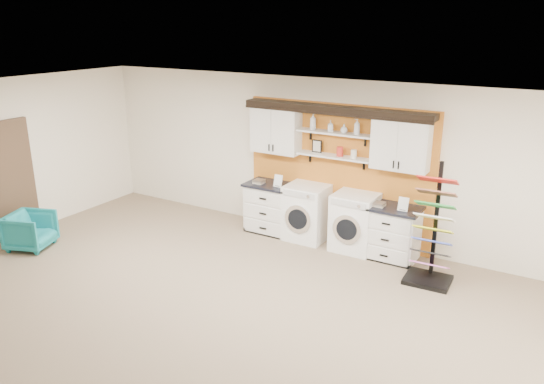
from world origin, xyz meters
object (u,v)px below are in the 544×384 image
Objects in this scene: washer at (307,212)px; dryer at (355,222)px; base_cabinet_right at (391,232)px; base_cabinet_left at (272,207)px; armchair at (30,231)px; sample_rack at (431,247)px.

dryer is at bearing 0.00° from washer.
base_cabinet_right is at bearing 0.31° from dryer.
armchair is (-3.14, -2.76, -0.14)m from base_cabinet_left.
base_cabinet_right is at bearing 0.13° from washer.
base_cabinet_right reaches higher than armchair.
washer is at bearing -75.26° from armchair.
base_cabinet_right is 0.91× the size of washer.
base_cabinet_left is 1.62m from dryer.
washer is at bearing -0.27° from base_cabinet_left.
sample_rack reaches higher than armchair.
base_cabinet_left is 3.08m from sample_rack.
sample_rack is (0.77, -0.52, 0.12)m from base_cabinet_right.
base_cabinet_right is 1.54m from washer.
base_cabinet_left is 1.35× the size of armchair.
sample_rack reaches higher than base_cabinet_left.
base_cabinet_left is 2.26m from base_cabinet_right.
sample_rack is (1.41, -0.52, 0.07)m from dryer.
sample_rack reaches higher than washer.
sample_rack is 2.63× the size of armchair.
washer reaches higher than dryer.
dryer is (1.62, -0.00, 0.04)m from base_cabinet_left.
base_cabinet_left is 0.94× the size of washer.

